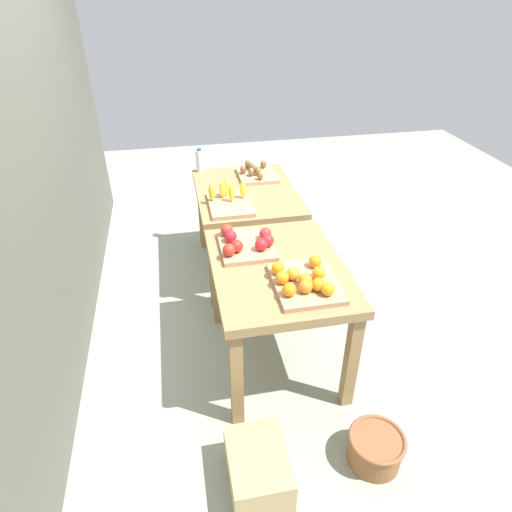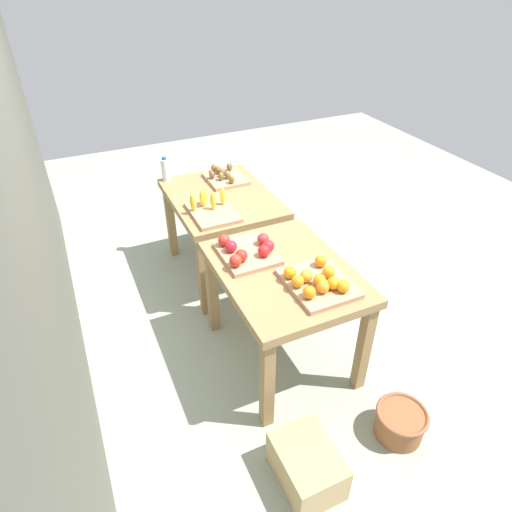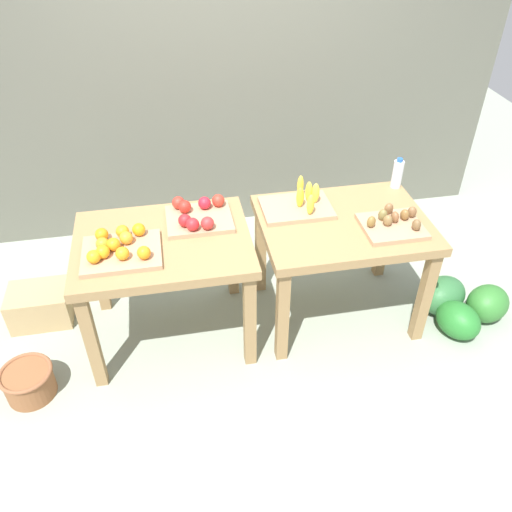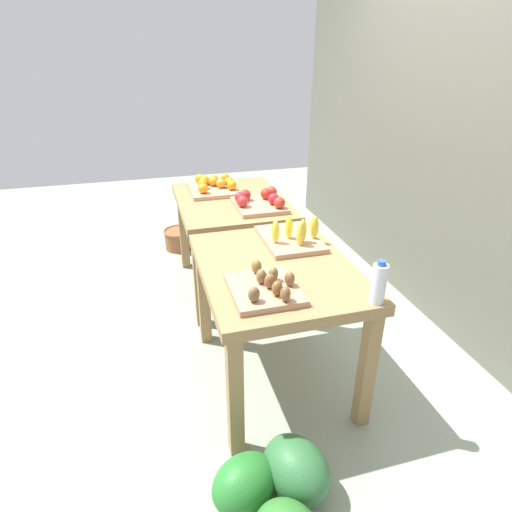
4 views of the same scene
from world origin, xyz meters
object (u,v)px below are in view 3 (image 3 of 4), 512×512
(orange_bin, at_px, (119,248))
(watermelon_pile, at_px, (461,305))
(banana_crate, at_px, (299,204))
(water_bottle, at_px, (397,174))
(display_table_left, at_px, (164,255))
(wicker_basket, at_px, (29,382))
(cardboard_produce_box, at_px, (41,305))
(apple_bin, at_px, (198,216))
(kiwi_bin, at_px, (393,224))
(display_table_right, at_px, (343,235))

(orange_bin, relative_size, watermelon_pile, 0.66)
(banana_crate, height_order, watermelon_pile, banana_crate)
(banana_crate, height_order, water_bottle, water_bottle)
(display_table_left, height_order, wicker_basket, display_table_left)
(watermelon_pile, relative_size, wicker_basket, 2.15)
(cardboard_produce_box, bearing_deg, wicker_basket, -89.11)
(orange_bin, distance_m, wicker_basket, 0.98)
(apple_bin, distance_m, kiwi_bin, 1.18)
(display_table_left, bearing_deg, kiwi_bin, -5.56)
(display_table_left, bearing_deg, apple_bin, 34.67)
(kiwi_bin, height_order, watermelon_pile, kiwi_bin)
(orange_bin, xyz_separation_m, kiwi_bin, (1.61, -0.04, -0.01))
(apple_bin, bearing_deg, orange_bin, -151.61)
(display_table_right, xyz_separation_m, wicker_basket, (-1.99, -0.35, -0.55))
(display_table_left, height_order, cardboard_produce_box, display_table_left)
(banana_crate, bearing_deg, cardboard_produce_box, 175.83)
(banana_crate, relative_size, water_bottle, 2.08)
(orange_bin, distance_m, banana_crate, 1.14)
(banana_crate, distance_m, water_bottle, 0.73)
(display_table_right, height_order, orange_bin, orange_bin)
(display_table_right, xyz_separation_m, cardboard_produce_box, (-2.00, 0.30, -0.53))
(banana_crate, bearing_deg, wicker_basket, -163.30)
(display_table_left, height_order, kiwi_bin, kiwi_bin)
(cardboard_produce_box, bearing_deg, display_table_right, -8.54)
(orange_bin, height_order, kiwi_bin, orange_bin)
(display_table_left, distance_m, watermelon_pile, 2.03)
(orange_bin, xyz_separation_m, banana_crate, (1.11, 0.27, -0.00))
(display_table_left, height_order, watermelon_pile, display_table_left)
(orange_bin, height_order, banana_crate, banana_crate)
(kiwi_bin, distance_m, wicker_basket, 2.36)
(display_table_left, height_order, banana_crate, banana_crate)
(watermelon_pile, height_order, cardboard_produce_box, watermelon_pile)
(display_table_right, distance_m, cardboard_produce_box, 2.09)
(display_table_right, distance_m, orange_bin, 1.37)
(apple_bin, bearing_deg, banana_crate, 1.24)
(display_table_right, distance_m, apple_bin, 0.92)
(display_table_right, xyz_separation_m, kiwi_bin, (0.26, -0.13, 0.14))
(banana_crate, relative_size, wicker_basket, 1.43)
(display_table_left, distance_m, cardboard_produce_box, 1.07)
(display_table_right, relative_size, wicker_basket, 3.37)
(display_table_right, bearing_deg, banana_crate, 145.06)
(display_table_left, relative_size, water_bottle, 4.91)
(apple_bin, distance_m, banana_crate, 0.64)
(watermelon_pile, bearing_deg, banana_crate, 158.90)
(water_bottle, height_order, cardboard_produce_box, water_bottle)
(orange_bin, height_order, watermelon_pile, orange_bin)
(kiwi_bin, xyz_separation_m, wicker_basket, (-2.24, -0.22, -0.69))
(orange_bin, bearing_deg, water_bottle, 12.96)
(kiwi_bin, bearing_deg, cardboard_produce_box, 169.10)
(watermelon_pile, bearing_deg, water_bottle, 121.95)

